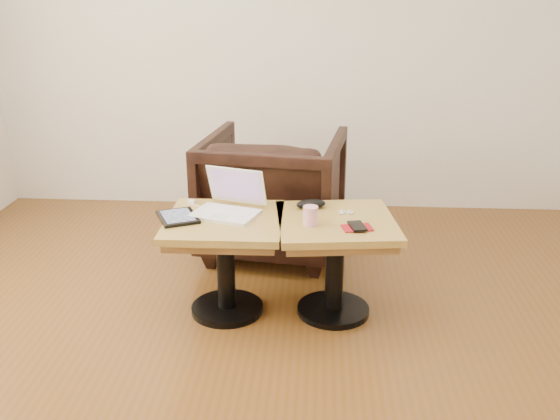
# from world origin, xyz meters

# --- Properties ---
(room_shell) EXTENTS (4.52, 4.52, 2.71)m
(room_shell) POSITION_xyz_m (0.00, 0.00, 1.35)
(room_shell) COLOR brown
(room_shell) RESTS_ON ground
(side_table_left) EXTENTS (0.58, 0.58, 0.52)m
(side_table_left) POSITION_xyz_m (-0.33, 0.57, 0.39)
(side_table_left) COLOR black
(side_table_left) RESTS_ON ground
(side_table_right) EXTENTS (0.64, 0.64, 0.52)m
(side_table_right) POSITION_xyz_m (0.22, 0.59, 0.39)
(side_table_right) COLOR black
(side_table_right) RESTS_ON ground
(laptop) EXTENTS (0.39, 0.37, 0.22)m
(laptop) POSITION_xyz_m (-0.32, 0.65, 0.56)
(laptop) COLOR white
(laptop) RESTS_ON side_table_left
(tablet) EXTENTS (0.26, 0.28, 0.02)m
(tablet) POSITION_xyz_m (-0.56, 0.55, 0.53)
(tablet) COLOR black
(tablet) RESTS_ON side_table_left
(charging_adapter) EXTENTS (0.04, 0.04, 0.02)m
(charging_adapter) POSITION_xyz_m (-0.53, 0.76, 0.53)
(charging_adapter) COLOR white
(charging_adapter) RESTS_ON side_table_left
(glasses_case) EXTENTS (0.17, 0.11, 0.05)m
(glasses_case) POSITION_xyz_m (0.10, 0.74, 0.54)
(glasses_case) COLOR black
(glasses_case) RESTS_ON side_table_right
(striped_cup) EXTENTS (0.09, 0.09, 0.09)m
(striped_cup) POSITION_xyz_m (0.10, 0.51, 0.57)
(striped_cup) COLOR #DF5582
(striped_cup) RESTS_ON side_table_right
(earbuds_tangle) EXTENTS (0.08, 0.05, 0.01)m
(earbuds_tangle) POSITION_xyz_m (0.27, 0.67, 0.53)
(earbuds_tangle) COLOR white
(earbuds_tangle) RESTS_ON side_table_right
(phone_on_sleeve) EXTENTS (0.16, 0.14, 0.02)m
(phone_on_sleeve) POSITION_xyz_m (0.32, 0.47, 0.53)
(phone_on_sleeve) COLOR maroon
(phone_on_sleeve) RESTS_ON side_table_right
(armchair) EXTENTS (0.93, 0.95, 0.77)m
(armchair) POSITION_xyz_m (-0.15, 1.38, 0.38)
(armchair) COLOR black
(armchair) RESTS_ON ground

